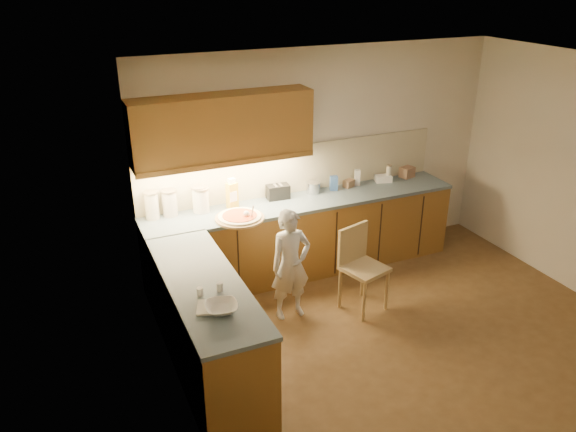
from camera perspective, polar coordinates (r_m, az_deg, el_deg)
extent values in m
plane|color=brown|center=(5.85, 12.29, -12.13)|extent=(4.50, 4.50, 0.00)
cube|color=beige|center=(6.78, 3.47, 5.96)|extent=(4.50, 0.04, 2.60)
cube|color=beige|center=(4.33, -11.25, -5.46)|extent=(0.04, 4.00, 2.60)
cube|color=white|center=(4.83, 15.04, 13.74)|extent=(4.50, 4.00, 0.04)
cube|color=brown|center=(6.70, 1.60, -2.18)|extent=(3.75, 0.60, 0.88)
cube|color=brown|center=(5.17, -8.25, -11.13)|extent=(0.60, 2.00, 0.88)
cube|color=#4A5E6A|center=(6.51, 1.64, 1.45)|extent=(3.77, 0.62, 0.04)
cube|color=#4A5E6A|center=(4.92, -8.57, -6.75)|extent=(0.62, 2.02, 0.04)
cube|color=black|center=(6.01, -10.48, -5.91)|extent=(0.02, 0.01, 0.80)
cube|color=black|center=(6.14, -5.04, -4.86)|extent=(0.02, 0.01, 0.80)
cube|color=black|center=(6.33, 0.10, -3.82)|extent=(0.02, 0.01, 0.80)
cube|color=black|center=(6.57, 4.90, -2.81)|extent=(0.02, 0.01, 0.80)
cube|color=black|center=(6.85, 9.32, -1.87)|extent=(0.02, 0.01, 0.80)
cube|color=black|center=(7.18, 13.36, -1.00)|extent=(0.02, 0.01, 0.80)
cube|color=beige|center=(6.64, 0.62, 4.79)|extent=(3.75, 0.02, 0.58)
cube|color=brown|center=(6.00, -6.66, 8.93)|extent=(1.95, 0.35, 0.70)
cube|color=brown|center=(5.94, -5.98, 5.27)|extent=(1.95, 0.02, 0.06)
cylinder|color=tan|center=(6.02, -4.93, -0.22)|extent=(0.53, 0.53, 0.02)
cylinder|color=beige|center=(6.02, -4.93, -0.04)|extent=(0.47, 0.47, 0.02)
cylinder|color=#B93B18|center=(6.01, -4.94, 0.07)|extent=(0.37, 0.37, 0.01)
sphere|color=white|center=(5.98, -4.24, 0.23)|extent=(0.07, 0.07, 0.07)
cylinder|color=white|center=(5.93, -3.65, 0.36)|extent=(0.03, 0.13, 0.21)
imported|color=silver|center=(5.77, 0.27, -4.97)|extent=(0.44, 0.29, 1.20)
cylinder|color=tan|center=(5.90, 7.73, -8.64)|extent=(0.04, 0.04, 0.47)
cylinder|color=tan|center=(6.13, 9.99, -7.45)|extent=(0.04, 0.04, 0.47)
cylinder|color=tan|center=(6.10, 5.30, -7.32)|extent=(0.04, 0.04, 0.47)
cylinder|color=tan|center=(6.33, 7.58, -6.22)|extent=(0.04, 0.04, 0.47)
cube|color=tan|center=(5.99, 7.78, -5.32)|extent=(0.51, 0.51, 0.04)
cube|color=tan|center=(5.99, 6.58, -2.76)|extent=(0.41, 0.15, 0.41)
imported|color=white|center=(4.48, -6.81, -9.24)|extent=(0.30, 0.30, 0.06)
cylinder|color=beige|center=(6.14, -13.66, 0.98)|extent=(0.14, 0.14, 0.29)
cylinder|color=tan|center=(6.08, -13.80, 2.31)|extent=(0.15, 0.15, 0.02)
cylinder|color=beige|center=(6.18, -11.92, 1.22)|extent=(0.16, 0.16, 0.27)
cylinder|color=gray|center=(6.12, -12.04, 2.49)|extent=(0.17, 0.17, 0.02)
cylinder|color=white|center=(6.22, -9.01, 1.61)|extent=(0.15, 0.15, 0.28)
cylinder|color=tan|center=(6.16, -9.10, 2.88)|extent=(0.16, 0.16, 0.02)
cylinder|color=white|center=(6.21, -8.77, 1.54)|extent=(0.16, 0.16, 0.26)
cylinder|color=gray|center=(6.16, -8.86, 2.74)|extent=(0.17, 0.17, 0.02)
cube|color=gold|center=(6.27, -5.69, 2.11)|extent=(0.13, 0.11, 0.29)
cube|color=silver|center=(6.21, -5.76, 3.59)|extent=(0.08, 0.07, 0.05)
cube|color=black|center=(6.52, -1.03, 2.47)|extent=(0.27, 0.17, 0.17)
cube|color=#BCBCC1|center=(6.47, -1.30, 3.14)|extent=(0.04, 0.11, 0.00)
cube|color=#BCBCC1|center=(6.49, -0.76, 3.21)|extent=(0.04, 0.11, 0.00)
cylinder|color=silver|center=(6.70, 2.56, 2.88)|extent=(0.17, 0.17, 0.13)
cylinder|color=silver|center=(6.67, 2.57, 3.42)|extent=(0.18, 0.18, 0.01)
cube|color=#375EA6|center=(6.78, 4.67, 3.34)|extent=(0.10, 0.08, 0.18)
cube|color=#A27957|center=(6.92, 6.18, 3.32)|extent=(0.15, 0.13, 0.09)
cube|color=silver|center=(6.98, 7.05, 3.90)|extent=(0.09, 0.09, 0.20)
cube|color=white|center=(7.16, 9.64, 3.78)|extent=(0.23, 0.19, 0.08)
cylinder|color=white|center=(7.18, 10.19, 4.27)|extent=(0.06, 0.06, 0.20)
cylinder|color=gray|center=(7.14, 10.25, 5.06)|extent=(0.07, 0.07, 0.01)
cube|color=#A87A5A|center=(7.36, 12.00, 4.38)|extent=(0.20, 0.18, 0.13)
cube|color=silver|center=(4.54, -7.50, -9.15)|extent=(0.33, 0.29, 0.02)
cylinder|color=white|center=(4.70, -8.93, -7.60)|extent=(0.06, 0.06, 0.07)
cylinder|color=white|center=(4.74, -6.96, -7.15)|extent=(0.05, 0.05, 0.07)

